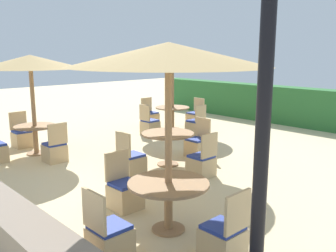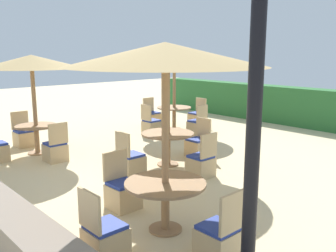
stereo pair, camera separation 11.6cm
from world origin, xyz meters
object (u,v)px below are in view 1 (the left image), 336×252
at_px(round_table_front_right, 168,191).
at_px(patio_chair_front_left_west, 22,137).
at_px(patio_chair_front_right_west, 125,193).
at_px(patio_chair_back_left_east, 196,126).
at_px(round_table_back_left, 172,112).
at_px(lamp_post, 266,76).
at_px(patio_chair_center_east, 202,164).
at_px(patio_chair_center_north, 197,146).
at_px(patio_chair_front_right_south, 109,239).
at_px(patio_chair_back_left_north, 195,118).
at_px(patio_chair_back_left_south, 150,126).
at_px(round_table_front_left, 35,132).
at_px(round_table_center, 168,139).
at_px(parasol_center, 168,55).
at_px(patio_chair_center_south, 131,163).
at_px(patio_chair_front_left_east, 55,151).
at_px(parasol_back_left, 173,51).
at_px(parasol_front_right, 168,55).
at_px(parasol_front_left, 30,62).
at_px(patio_chair_front_right_east, 224,240).
at_px(patio_chair_back_left_west, 150,117).

height_order(round_table_front_right, patio_chair_front_left_west, patio_chair_front_left_west).
distance_m(patio_chair_front_right_west, patio_chair_back_left_east, 5.69).
distance_m(round_table_front_right, round_table_back_left, 7.04).
bearing_deg(patio_chair_front_right_west, lamp_post, 73.49).
bearing_deg(patio_chair_center_east, patio_chair_center_north, 45.70).
distance_m(patio_chair_front_right_south, patio_chair_back_left_north, 8.65).
height_order(round_table_back_left, patio_chair_back_left_south, patio_chair_back_left_south).
bearing_deg(round_table_front_left, patio_chair_front_left_west, 177.91).
relative_size(round_table_center, round_table_front_right, 1.01).
height_order(parasol_center, patio_chair_front_right_south, parasol_center).
bearing_deg(lamp_post, round_table_back_left, 140.50).
height_order(patio_chair_center_south, round_table_back_left, patio_chair_center_south).
distance_m(round_table_back_left, patio_chair_back_left_north, 1.09).
height_order(lamp_post, round_table_back_left, lamp_post).
distance_m(patio_chair_center_south, patio_chair_front_left_east, 2.09).
height_order(lamp_post, patio_chair_back_left_south, lamp_post).
xyz_separation_m(parasol_back_left, patio_chair_front_left_west, (-1.12, -4.52, -2.25)).
xyz_separation_m(patio_chair_front_right_west, patio_chair_front_left_west, (-5.10, 0.40, 0.00)).
relative_size(round_table_front_right, patio_chair_front_right_west, 1.24).
bearing_deg(parasol_front_right, parasol_front_left, 175.92).
relative_size(patio_chair_center_north, patio_chair_back_left_north, 1.00).
height_order(lamp_post, parasol_front_left, lamp_post).
bearing_deg(patio_chair_front_left_west, round_table_front_left, 87.91).
height_order(patio_chair_front_right_east, patio_chair_back_left_south, same).
relative_size(parasol_front_right, patio_chair_front_left_east, 2.94).
xyz_separation_m(patio_chair_front_right_south, parasol_back_left, (-5.08, 5.98, 2.25)).
xyz_separation_m(parasol_center, patio_chair_front_right_west, (1.25, -2.14, -2.19)).
bearing_deg(round_table_front_left, round_table_front_right, -4.08).
xyz_separation_m(round_table_front_right, patio_chair_back_left_north, (-4.99, 5.97, -0.32)).
relative_size(patio_chair_center_north, parasol_back_left, 0.35).
bearing_deg(patio_chair_front_right_west, patio_chair_back_left_west, -133.95).
bearing_deg(patio_chair_front_right_west, patio_chair_front_right_south, 45.97).
height_order(parasol_front_right, round_table_front_left, parasol_front_right).
bearing_deg(parasol_center, parasol_front_right, -43.05).
bearing_deg(patio_chair_center_north, round_table_back_left, -33.13).
xyz_separation_m(patio_chair_front_right_south, patio_chair_back_left_north, (-5.04, 7.03, 0.00)).
height_order(parasol_center, round_table_front_right, parasol_center).
xyz_separation_m(parasol_front_right, parasol_back_left, (-5.04, 4.93, 0.04)).
height_order(patio_chair_center_east, patio_chair_back_left_east, same).
bearing_deg(parasol_front_left, patio_chair_center_south, 14.14).
distance_m(patio_chair_center_south, round_table_front_left, 3.02).
relative_size(patio_chair_center_south, patio_chair_front_right_west, 1.00).
relative_size(lamp_post, parasol_front_left, 1.35).
bearing_deg(parasol_center, lamp_post, -35.14).
distance_m(round_table_center, patio_chair_back_left_north, 4.69).
bearing_deg(parasol_back_left, patio_chair_front_right_east, -39.29).
relative_size(patio_chair_back_left_south, patio_chair_front_left_west, 1.00).
bearing_deg(lamp_post, parasol_front_right, 155.97).
bearing_deg(patio_chair_back_left_east, patio_chair_center_north, -136.42).
xyz_separation_m(patio_chair_center_south, patio_chair_back_left_east, (-1.67, 3.79, 0.00)).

